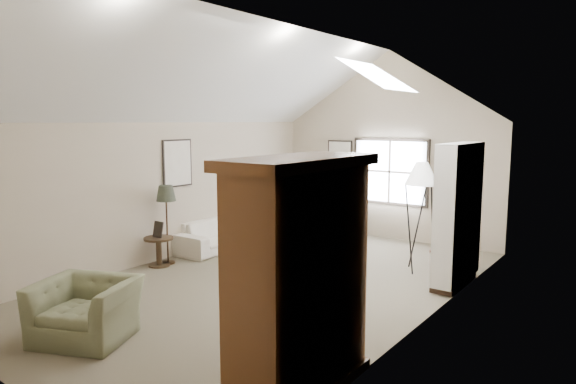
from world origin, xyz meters
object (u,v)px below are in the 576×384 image
Objects in this scene: armchair_near at (86,310)px; armchair_far at (335,216)px; sofa at (222,233)px; side_table at (159,252)px; armoire at (299,277)px; coffee_table at (262,253)px; side_chair at (444,245)px.

armchair_far reaches higher than armchair_near.
sofa is 2.76m from armchair_far.
armchair_near is (1.71, -4.10, 0.04)m from sofa.
armchair_far is (-0.61, 6.62, 0.06)m from armchair_near.
armchair_near is at bearing -159.26° from sofa.
armchair_far reaches higher than sofa.
side_table is at bearing 178.05° from sofa.
armoire is 2.82m from armchair_near.
sofa is 4.44m from armchair_near.
armchair_near is 1.05× the size of coffee_table.
armoire is at bearing -131.19° from sofa.
sofa is at bearing -172.00° from side_chair.
armchair_near reaches higher than coffee_table.
side_chair is at bearing 92.62° from armoire.
armchair_far is 0.88× the size of coffee_table.
armoire is at bearing -91.76° from side_chair.
armoire is at bearing -46.18° from coffee_table.
armchair_near is 2.06× the size of side_table.
armchair_near is 1.11× the size of side_chair.
side_table is at bearing 81.58° from armchair_far.
side_table is at bearing 100.73° from armchair_near.
side_chair reaches higher than armchair_near.
sofa is 1.94× the size of armchair_near.
armchair_near is at bearing -168.99° from armoire.
coffee_table is (0.40, -3.11, -0.15)m from armchair_far.
side_chair reaches higher than armchair_far.
side_chair is at bearing 158.96° from armchair_far.
armoire is at bearing -12.70° from armchair_near.
armchair_far is 4.27m from side_table.
armchair_near reaches higher than sofa.
side_chair is (4.17, 0.92, 0.18)m from sofa.
armoire is 5.71m from sofa.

